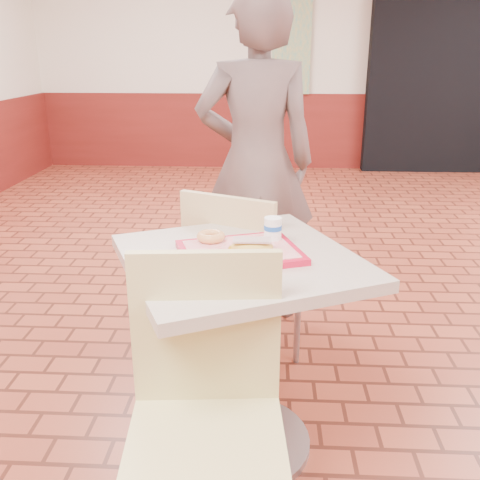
# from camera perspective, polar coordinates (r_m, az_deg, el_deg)

# --- Properties ---
(room_shell) EXTENTS (8.01, 10.01, 3.01)m
(room_shell) POSITION_cam_1_polar(r_m,az_deg,el_deg) (2.59, 23.71, 16.76)
(room_shell) COLOR brown
(room_shell) RESTS_ON ground
(wainscot_band) EXTENTS (8.00, 10.00, 1.00)m
(wainscot_band) POSITION_cam_1_polar(r_m,az_deg,el_deg) (2.80, 20.93, -3.98)
(wainscot_band) COLOR #5F1712
(wainscot_band) RESTS_ON ground
(corridor_doorway) EXTENTS (1.60, 0.22, 2.20)m
(corridor_doorway) POSITION_cam_1_polar(r_m,az_deg,el_deg) (7.62, 19.55, 15.13)
(corridor_doorway) COLOR black
(corridor_doorway) RESTS_ON ground
(promo_poster) EXTENTS (0.50, 0.03, 1.20)m
(promo_poster) POSITION_cam_1_polar(r_m,az_deg,el_deg) (7.39, 5.52, 19.89)
(promo_poster) COLOR gray
(promo_poster) RESTS_ON wainscot_band
(main_table) EXTENTS (0.81, 0.81, 0.85)m
(main_table) POSITION_cam_1_polar(r_m,az_deg,el_deg) (2.07, 0.00, -8.82)
(main_table) COLOR #B6A692
(main_table) RESTS_ON ground
(chair_main_front) EXTENTS (0.50, 0.50, 1.00)m
(chair_main_front) POSITION_cam_1_polar(r_m,az_deg,el_deg) (1.68, -3.63, -17.03)
(chair_main_front) COLOR #D5C880
(chair_main_front) RESTS_ON ground
(chair_main_back) EXTENTS (0.59, 0.59, 0.98)m
(chair_main_back) POSITION_cam_1_polar(r_m,az_deg,el_deg) (2.51, -0.01, -4.22)
(chair_main_back) COLOR #DCC284
(chair_main_back) RESTS_ON ground
(customer) EXTENTS (0.74, 0.53, 1.89)m
(customer) POSITION_cam_1_polar(r_m,az_deg,el_deg) (3.09, 1.73, 8.17)
(customer) COLOR #65524E
(customer) RESTS_ON ground
(serving_tray) EXTENTS (0.42, 0.33, 0.03)m
(serving_tray) POSITION_cam_1_polar(r_m,az_deg,el_deg) (1.95, 0.00, -1.30)
(serving_tray) COLOR red
(serving_tray) RESTS_ON main_table
(ring_donut) EXTENTS (0.12, 0.12, 0.03)m
(ring_donut) POSITION_cam_1_polar(r_m,az_deg,el_deg) (2.03, -3.12, 0.39)
(ring_donut) COLOR #DA914F
(ring_donut) RESTS_ON serving_tray
(long_john_donut) EXTENTS (0.16, 0.08, 0.05)m
(long_john_donut) POSITION_cam_1_polar(r_m,az_deg,el_deg) (1.91, 1.18, -0.63)
(long_john_donut) COLOR gold
(long_john_donut) RESTS_ON serving_tray
(paper_cup) EXTENTS (0.07, 0.07, 0.08)m
(paper_cup) POSITION_cam_1_polar(r_m,az_deg,el_deg) (2.04, 3.52, 1.27)
(paper_cup) COLOR white
(paper_cup) RESTS_ON serving_tray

